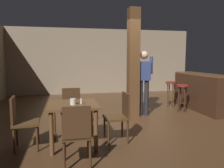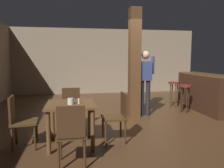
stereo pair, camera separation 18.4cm
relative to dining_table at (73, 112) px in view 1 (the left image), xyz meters
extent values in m
plane|color=#4C301C|center=(1.49, 1.25, -0.60)|extent=(10.80, 10.80, 0.00)
cube|color=gray|center=(1.49, 5.75, 0.80)|extent=(8.00, 0.10, 2.80)
cube|color=brown|center=(1.62, 1.67, 0.80)|extent=(0.28, 0.28, 2.80)
cube|color=brown|center=(0.00, 0.00, 0.12)|extent=(0.84, 0.84, 0.04)
cylinder|color=brown|center=(0.35, 0.35, -0.25)|extent=(0.07, 0.07, 0.71)
cylinder|color=brown|center=(-0.35, 0.35, -0.25)|extent=(0.07, 0.07, 0.71)
cylinder|color=brown|center=(0.35, -0.35, -0.25)|extent=(0.07, 0.07, 0.71)
cylinder|color=brown|center=(-0.35, -0.35, -0.25)|extent=(0.07, 0.07, 0.71)
cube|color=#4C3319|center=(0.02, -0.75, -0.15)|extent=(0.43, 0.43, 0.04)
cube|color=#422816|center=(0.02, -0.94, 0.07)|extent=(0.38, 0.04, 0.45)
cylinder|color=#422816|center=(-0.15, -0.57, -0.38)|extent=(0.04, 0.04, 0.43)
cylinder|color=#422816|center=(0.20, -0.58, -0.38)|extent=(0.04, 0.04, 0.43)
cylinder|color=#422816|center=(-0.16, -0.92, -0.38)|extent=(0.04, 0.04, 0.43)
cylinder|color=#422816|center=(0.19, -0.93, -0.38)|extent=(0.04, 0.04, 0.43)
cube|color=#4C3319|center=(-0.01, 0.71, -0.15)|extent=(0.43, 0.43, 0.04)
cube|color=#422816|center=(-0.01, 0.90, 0.07)|extent=(0.38, 0.05, 0.45)
cylinder|color=#422816|center=(0.16, 0.53, -0.38)|extent=(0.04, 0.04, 0.43)
cylinder|color=#422816|center=(-0.19, 0.54, -0.38)|extent=(0.04, 0.04, 0.43)
cylinder|color=#422816|center=(0.17, 0.88, -0.38)|extent=(0.04, 0.04, 0.43)
cylinder|color=#422816|center=(-0.18, 0.89, -0.38)|extent=(0.04, 0.04, 0.43)
cube|color=#4C3319|center=(-0.78, 0.00, -0.15)|extent=(0.45, 0.45, 0.04)
cube|color=#422816|center=(-0.97, -0.01, 0.07)|extent=(0.06, 0.38, 0.45)
cylinder|color=#422816|center=(-0.62, 0.19, -0.38)|extent=(0.04, 0.04, 0.43)
cylinder|color=#422816|center=(-0.59, -0.16, -0.38)|extent=(0.04, 0.04, 0.43)
cylinder|color=#422816|center=(-0.97, 0.16, -0.38)|extent=(0.04, 0.04, 0.43)
cylinder|color=#422816|center=(-0.94, -0.19, -0.38)|extent=(0.04, 0.04, 0.43)
cube|color=#4C3319|center=(0.77, 0.02, -0.15)|extent=(0.43, 0.43, 0.04)
cube|color=#422816|center=(0.96, 0.02, 0.07)|extent=(0.05, 0.38, 0.45)
cylinder|color=#422816|center=(0.60, -0.16, -0.38)|extent=(0.04, 0.04, 0.43)
cylinder|color=#422816|center=(0.59, 0.19, -0.38)|extent=(0.04, 0.04, 0.43)
cylinder|color=#422816|center=(0.95, -0.15, -0.38)|extent=(0.04, 0.04, 0.43)
cylinder|color=#422816|center=(0.94, 0.20, -0.38)|extent=(0.04, 0.04, 0.43)
cylinder|color=silver|center=(0.00, -0.09, 0.19)|extent=(0.10, 0.10, 0.10)
cylinder|color=silver|center=(0.14, -0.06, 0.19)|extent=(0.03, 0.03, 0.09)
cube|color=navy|center=(1.92, 1.68, 0.60)|extent=(0.37, 0.27, 0.50)
sphere|color=tan|center=(1.92, 1.68, 1.01)|extent=(0.25, 0.25, 0.21)
cylinder|color=#232328|center=(1.99, 1.67, -0.13)|extent=(0.14, 0.14, 0.95)
cylinder|color=#232328|center=(1.84, 1.70, -0.13)|extent=(0.14, 0.14, 0.95)
cylinder|color=navy|center=(2.11, 1.64, 0.75)|extent=(0.09, 0.09, 0.46)
cylinder|color=navy|center=(1.73, 1.72, 0.75)|extent=(0.09, 0.09, 0.46)
cube|color=brown|center=(3.82, 1.95, 0.46)|extent=(0.56, 2.12, 0.04)
cube|color=#382114|center=(3.72, 1.95, -0.08)|extent=(0.36, 2.12, 1.05)
cylinder|color=maroon|center=(3.14, 1.81, 0.16)|extent=(0.35, 0.35, 0.05)
torus|color=#382114|center=(3.14, 1.81, -0.34)|extent=(0.25, 0.25, 0.02)
cylinder|color=#382114|center=(3.14, 1.92, -0.24)|extent=(0.03, 0.03, 0.74)
cylinder|color=#382114|center=(3.14, 1.69, -0.24)|extent=(0.03, 0.03, 0.74)
cylinder|color=#382114|center=(3.25, 1.81, -0.24)|extent=(0.03, 0.03, 0.74)
cylinder|color=#382114|center=(3.02, 1.81, -0.24)|extent=(0.03, 0.03, 0.74)
cylinder|color=maroon|center=(3.13, 2.50, 0.17)|extent=(0.35, 0.35, 0.05)
torus|color=#4C301C|center=(3.13, 2.50, -0.33)|extent=(0.24, 0.24, 0.02)
cylinder|color=#4C301C|center=(3.13, 2.62, -0.23)|extent=(0.03, 0.03, 0.75)
cylinder|color=#4C301C|center=(3.13, 2.39, -0.23)|extent=(0.03, 0.03, 0.75)
cylinder|color=#4C301C|center=(3.25, 2.50, -0.23)|extent=(0.03, 0.03, 0.75)
cylinder|color=#4C301C|center=(3.02, 2.50, -0.23)|extent=(0.03, 0.03, 0.75)
camera|label=1|loc=(-0.11, -3.77, 0.92)|focal=35.00mm
camera|label=2|loc=(0.07, -3.81, 0.92)|focal=35.00mm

